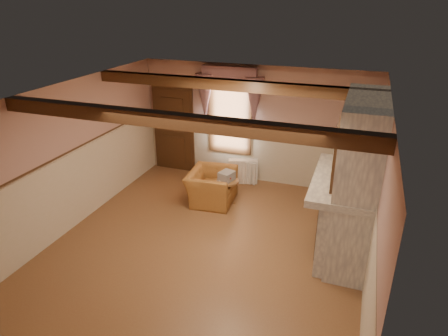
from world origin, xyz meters
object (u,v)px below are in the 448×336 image
(mantel_clock, at_px, (350,156))
(oil_lamp, at_px, (349,159))
(bowl, at_px, (346,177))
(side_table, at_px, (227,192))
(radiator, at_px, (243,171))
(armchair, at_px, (211,186))

(mantel_clock, height_order, oil_lamp, oil_lamp)
(mantel_clock, distance_m, oil_lamp, 0.25)
(oil_lamp, bearing_deg, bowl, -90.00)
(side_table, height_order, mantel_clock, mantel_clock)
(side_table, distance_m, bowl, 2.91)
(mantel_clock, bearing_deg, side_table, 175.57)
(side_table, xyz_separation_m, radiator, (0.02, 1.11, 0.02))
(armchair, xyz_separation_m, mantel_clock, (2.80, -0.17, 1.17))
(armchair, distance_m, oil_lamp, 3.07)
(bowl, height_order, oil_lamp, oil_lamp)
(side_table, xyz_separation_m, oil_lamp, (2.43, -0.44, 1.29))
(armchair, height_order, oil_lamp, oil_lamp)
(side_table, distance_m, radiator, 1.11)
(side_table, bearing_deg, mantel_clock, -4.43)
(radiator, height_order, bowl, bowl)
(side_table, xyz_separation_m, mantel_clock, (2.43, -0.19, 1.25))
(armchair, bearing_deg, mantel_clock, -98.16)
(side_table, relative_size, oil_lamp, 1.96)
(side_table, height_order, oil_lamp, oil_lamp)
(mantel_clock, bearing_deg, radiator, 151.81)
(radiator, height_order, oil_lamp, oil_lamp)
(mantel_clock, relative_size, oil_lamp, 0.86)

